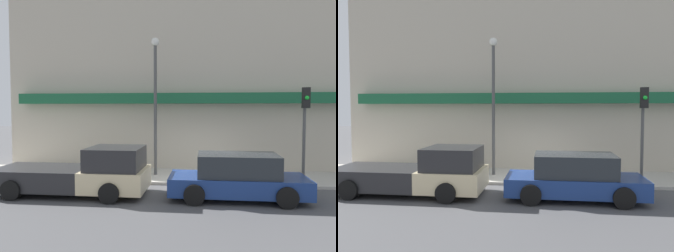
{
  "view_description": "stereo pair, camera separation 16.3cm",
  "coord_description": "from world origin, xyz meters",
  "views": [
    {
      "loc": [
        0.21,
        -12.88,
        3.08
      ],
      "look_at": [
        -1.45,
        1.24,
        2.32
      ],
      "focal_mm": 35.0,
      "sensor_mm": 36.0,
      "label": 1
    },
    {
      "loc": [
        0.37,
        -12.86,
        3.08
      ],
      "look_at": [
        -1.45,
        1.24,
        2.32
      ],
      "focal_mm": 35.0,
      "sensor_mm": 36.0,
      "label": 2
    }
  ],
  "objects": [
    {
      "name": "pickup_truck",
      "position": [
        -4.2,
        -1.69,
        0.76
      ],
      "size": [
        5.46,
        2.29,
        1.72
      ],
      "rotation": [
        0.0,
        0.0,
        0.01
      ],
      "color": "beige",
      "rests_on": "ground"
    },
    {
      "name": "fire_hydrant",
      "position": [
        -4.53,
        0.4,
        0.47
      ],
      "size": [
        0.18,
        0.18,
        0.7
      ],
      "color": "yellow",
      "rests_on": "sidewalk"
    },
    {
      "name": "traffic_light",
      "position": [
        4.03,
        0.4,
        2.71
      ],
      "size": [
        0.28,
        0.42,
        3.78
      ],
      "color": "#4C4C4C",
      "rests_on": "sidewalk"
    },
    {
      "name": "ground_plane",
      "position": [
        0.0,
        0.0,
        0.0
      ],
      "size": [
        80.0,
        80.0,
        0.0
      ],
      "primitive_type": "plane",
      "color": "#4C4C4F"
    },
    {
      "name": "parked_car",
      "position": [
        1.27,
        -1.69,
        0.75
      ],
      "size": [
        4.6,
        2.05,
        1.54
      ],
      "rotation": [
        0.0,
        0.0,
        0.0
      ],
      "color": "navy",
      "rests_on": "ground"
    },
    {
      "name": "street_lamp",
      "position": [
        -2.04,
        1.48,
        3.87
      ],
      "size": [
        0.36,
        0.36,
        6.07
      ],
      "color": "#4C4C4C",
      "rests_on": "sidewalk"
    },
    {
      "name": "building",
      "position": [
        0.01,
        4.59,
        5.52
      ],
      "size": [
        19.8,
        3.8,
        11.06
      ],
      "color": "#BCB29E",
      "rests_on": "ground"
    },
    {
      "name": "sidewalk",
      "position": [
        0.0,
        1.55,
        0.06
      ],
      "size": [
        36.0,
        3.1,
        0.12
      ],
      "color": "#B7B2A8",
      "rests_on": "ground"
    }
  ]
}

